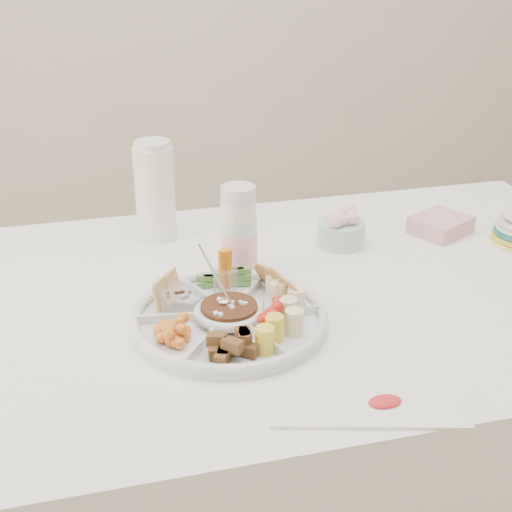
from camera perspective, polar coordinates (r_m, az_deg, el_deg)
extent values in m
cube|color=white|center=(1.77, 4.78, -13.24)|extent=(1.52, 1.02, 0.76)
cylinder|color=silver|center=(1.40, -2.16, -4.77)|extent=(0.43, 0.43, 0.04)
cylinder|color=black|center=(1.39, -2.16, -4.50)|extent=(0.13, 0.13, 0.04)
cylinder|color=#BDBDBD|center=(1.56, -1.41, 2.40)|extent=(0.10, 0.10, 0.23)
cylinder|color=silver|center=(1.76, -8.09, 5.28)|extent=(0.13, 0.13, 0.25)
cylinder|color=#A7CFB8|center=(1.74, 6.82, 2.27)|extent=(0.14, 0.14, 0.09)
cube|color=pink|center=(1.86, 14.56, 2.42)|extent=(0.17, 0.16, 0.04)
cube|color=white|center=(1.20, 8.92, -11.88)|extent=(0.34, 0.19, 0.01)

